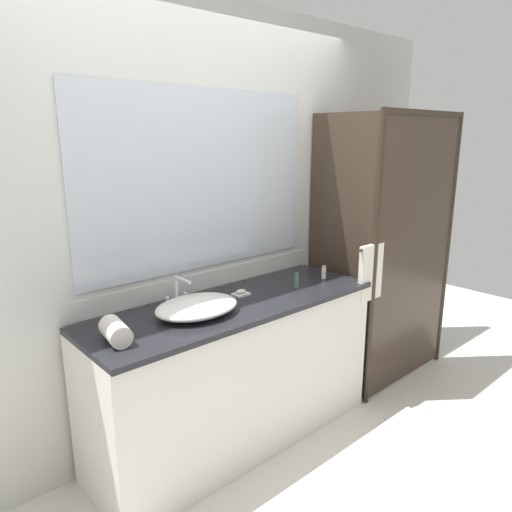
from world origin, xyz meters
name	(u,v)px	position (x,y,z in m)	size (l,w,h in m)	color
ground_plane	(238,439)	(0.00, 0.00, 0.00)	(8.00, 8.00, 0.00)	silver
wall_back_with_mirror	(200,224)	(0.00, 0.34, 1.31)	(4.40, 0.06, 2.60)	silver
vanity_cabinet	(236,373)	(0.00, 0.01, 0.45)	(1.80, 0.58, 0.90)	silver
shower_enclosure	(391,252)	(1.27, -0.19, 1.02)	(1.20, 0.59, 2.00)	#2D2319
sink_basin	(197,307)	(-0.27, 0.00, 0.94)	(0.47, 0.36, 0.08)	white
faucet	(178,295)	(-0.27, 0.19, 0.96)	(0.17, 0.16, 0.17)	silver
soap_dish	(241,293)	(0.10, 0.08, 0.91)	(0.10, 0.07, 0.04)	silver
amenity_bottle_body_wash	(324,272)	(0.74, -0.02, 0.94)	(0.03, 0.03, 0.09)	silver
amenity_bottle_lotion	(297,281)	(0.45, -0.04, 0.95)	(0.03, 0.03, 0.10)	#4C7056
rolled_towel_near_edge	(116,331)	(-0.76, -0.05, 0.95)	(0.11, 0.11, 0.19)	silver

